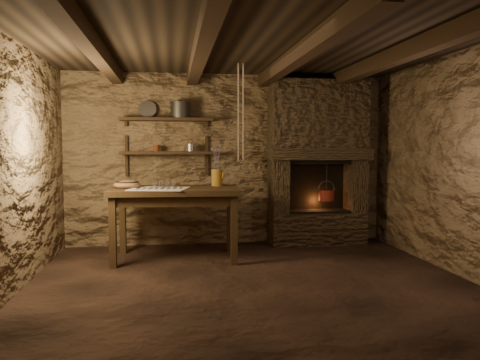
{
  "coord_description": "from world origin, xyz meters",
  "views": [
    {
      "loc": [
        -0.78,
        -4.61,
        1.39
      ],
      "look_at": [
        0.02,
        0.9,
        0.99
      ],
      "focal_mm": 35.0,
      "sensor_mm": 36.0,
      "label": 1
    }
  ],
  "objects": [
    {
      "name": "beam_mid_right",
      "position": [
        0.5,
        0.0,
        2.31
      ],
      "size": [
        0.14,
        3.95,
        0.16
      ],
      "primitive_type": "cube",
      "color": "black",
      "rests_on": "ceiling"
    },
    {
      "name": "front_wall",
      "position": [
        0.0,
        -2.0,
        1.2
      ],
      "size": [
        4.5,
        0.04,
        2.4
      ],
      "primitive_type": "cube",
      "color": "brown",
      "rests_on": "floor"
    },
    {
      "name": "iron_stockpot",
      "position": [
        -0.66,
        1.84,
        1.87
      ],
      "size": [
        0.29,
        0.29,
        0.2
      ],
      "primitive_type": "cylinder",
      "rotation": [
        0.0,
        0.0,
        -0.11
      ],
      "color": "#2C2A27",
      "rests_on": "shelf_upper"
    },
    {
      "name": "drinking_glasses",
      "position": [
        -0.92,
        1.12,
        0.93
      ],
      "size": [
        0.21,
        0.06,
        0.08
      ],
      "primitive_type": null,
      "color": "white",
      "rests_on": "linen_cloth"
    },
    {
      "name": "work_table",
      "position": [
        -0.75,
        1.13,
        0.47
      ],
      "size": [
        1.59,
        0.96,
        0.88
      ],
      "rotation": [
        0.0,
        0.0,
        -0.05
      ],
      "color": "#302010",
      "rests_on": "floor"
    },
    {
      "name": "beam_far_left",
      "position": [
        -1.5,
        0.0,
        2.31
      ],
      "size": [
        0.14,
        3.95,
        0.16
      ],
      "primitive_type": "cube",
      "color": "black",
      "rests_on": "ceiling"
    },
    {
      "name": "back_wall",
      "position": [
        0.0,
        2.0,
        1.2
      ],
      "size": [
        4.5,
        0.04,
        2.4
      ],
      "primitive_type": "cube",
      "color": "brown",
      "rests_on": "floor"
    },
    {
      "name": "ceiling",
      "position": [
        0.0,
        0.0,
        2.4
      ],
      "size": [
        4.5,
        4.0,
        0.04
      ],
      "primitive_type": "cube",
      "color": "black",
      "rests_on": "back_wall"
    },
    {
      "name": "beam_mid_left",
      "position": [
        -0.5,
        0.0,
        2.31
      ],
      "size": [
        0.14,
        3.95,
        0.16
      ],
      "primitive_type": "cube",
      "color": "black",
      "rests_on": "ceiling"
    },
    {
      "name": "shelf_lower",
      "position": [
        -0.85,
        1.84,
        1.3
      ],
      "size": [
        1.25,
        0.3,
        0.04
      ],
      "primitive_type": "cube",
      "color": "black",
      "rests_on": "back_wall"
    },
    {
      "name": "wooden_bowl",
      "position": [
        -1.33,
        1.2,
        0.92
      ],
      "size": [
        0.37,
        0.37,
        0.11
      ],
      "primitive_type": "ellipsoid",
      "rotation": [
        0.0,
        0.0,
        0.15
      ],
      "color": "#90603E",
      "rests_on": "work_table"
    },
    {
      "name": "hanging_ropes",
      "position": [
        0.05,
        1.05,
        1.8
      ],
      "size": [
        0.08,
        0.08,
        1.2
      ],
      "primitive_type": null,
      "color": "tan",
      "rests_on": "ceiling"
    },
    {
      "name": "beam_far_right",
      "position": [
        1.5,
        0.0,
        2.31
      ],
      "size": [
        0.14,
        3.95,
        0.16
      ],
      "primitive_type": "cube",
      "color": "black",
      "rests_on": "ceiling"
    },
    {
      "name": "hearth",
      "position": [
        1.25,
        1.77,
        1.23
      ],
      "size": [
        1.43,
        0.51,
        2.3
      ],
      "color": "#35281A",
      "rests_on": "floor"
    },
    {
      "name": "small_kettle",
      "position": [
        -0.53,
        1.84,
        1.37
      ],
      "size": [
        0.18,
        0.15,
        0.16
      ],
      "primitive_type": null,
      "rotation": [
        0.0,
        0.0,
        -0.36
      ],
      "color": "#A1A09C",
      "rests_on": "shelf_lower"
    },
    {
      "name": "left_wall",
      "position": [
        -2.25,
        0.0,
        1.2
      ],
      "size": [
        0.04,
        4.0,
        2.4
      ],
      "primitive_type": "cube",
      "color": "brown",
      "rests_on": "floor"
    },
    {
      "name": "floor",
      "position": [
        0.0,
        0.0,
        0.0
      ],
      "size": [
        4.5,
        4.5,
        0.0
      ],
      "primitive_type": "plane",
      "color": "black",
      "rests_on": "ground"
    },
    {
      "name": "pewter_cutlery_row",
      "position": [
        -0.94,
        0.98,
        0.9
      ],
      "size": [
        0.58,
        0.34,
        0.01
      ],
      "primitive_type": null,
      "rotation": [
        0.0,
        0.0,
        -0.25
      ],
      "color": "gray",
      "rests_on": "linen_cloth"
    },
    {
      "name": "linen_cloth",
      "position": [
        -0.94,
        1.0,
        0.89
      ],
      "size": [
        0.76,
        0.67,
        0.01
      ],
      "primitive_type": "cube",
      "rotation": [
        0.0,
        0.0,
        -0.25
      ],
      "color": "silver",
      "rests_on": "work_table"
    },
    {
      "name": "stoneware_jug",
      "position": [
        -0.21,
        1.34,
        1.09
      ],
      "size": [
        0.18,
        0.18,
        0.49
      ],
      "rotation": [
        0.0,
        0.0,
        0.37
      ],
      "color": "#A67220",
      "rests_on": "work_table"
    },
    {
      "name": "shelf_upper",
      "position": [
        -0.85,
        1.84,
        1.75
      ],
      "size": [
        1.25,
        0.3,
        0.04
      ],
      "primitive_type": "cube",
      "color": "black",
      "rests_on": "back_wall"
    },
    {
      "name": "tin_pan",
      "position": [
        -1.11,
        1.94,
        1.89
      ],
      "size": [
        0.25,
        0.12,
        0.24
      ],
      "primitive_type": "cylinder",
      "rotation": [
        1.26,
        0.0,
        -0.06
      ],
      "color": "#A1A09C",
      "rests_on": "shelf_upper"
    },
    {
      "name": "rusty_tin",
      "position": [
        -0.99,
        1.84,
        1.36
      ],
      "size": [
        0.09,
        0.09,
        0.09
      ],
      "primitive_type": "cylinder",
      "rotation": [
        0.0,
        0.0,
        -0.11
      ],
      "color": "#542210",
      "rests_on": "shelf_lower"
    },
    {
      "name": "right_wall",
      "position": [
        2.25,
        0.0,
        1.2
      ],
      "size": [
        0.04,
        4.0,
        2.4
      ],
      "primitive_type": "cube",
      "color": "brown",
      "rests_on": "floor"
    },
    {
      "name": "red_pot",
      "position": [
        1.37,
        1.72,
        0.71
      ],
      "size": [
        0.26,
        0.26,
        0.54
      ],
      "rotation": [
        0.0,
        0.0,
        -0.23
      ],
      "color": "maroon",
      "rests_on": "hearth"
    }
  ]
}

